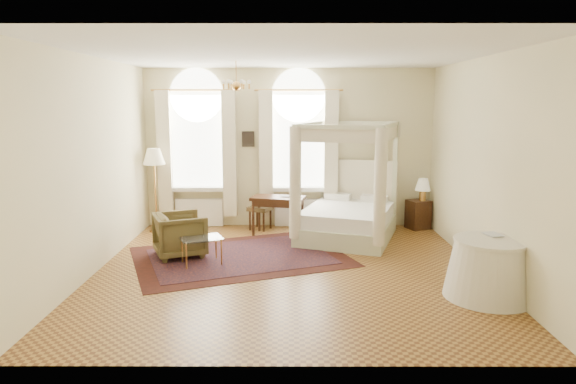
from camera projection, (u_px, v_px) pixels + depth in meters
The scene contains 18 objects.
ground at pixel (289, 270), 8.09m from camera, with size 6.00×6.00×0.00m, color olive.
room_walls at pixel (289, 144), 7.75m from camera, with size 6.00×6.00×6.00m.
window_left at pixel (198, 157), 10.66m from camera, with size 1.62×0.27×3.29m.
window_right at pixel (298, 157), 10.66m from camera, with size 1.62×0.27×3.29m.
chandelier at pixel (236, 84), 8.77m from camera, with size 0.51×0.45×0.50m.
wall_pictures at pixel (293, 137), 10.69m from camera, with size 2.54×0.03×0.39m.
canopy_bed at pixel (347, 213), 9.85m from camera, with size 2.23×2.46×2.23m.
nightstand at pixel (418, 214), 10.69m from camera, with size 0.42×0.38×0.60m, color #3E2111.
nightstand_lamp at pixel (423, 186), 10.57m from camera, with size 0.31×0.31×0.46m.
writing_desk at pixel (278, 202), 10.11m from camera, with size 1.12×0.76×0.77m.
laptop at pixel (289, 196), 10.13m from camera, with size 0.30×0.19×0.02m, color black.
stool at pixel (260, 210), 10.61m from camera, with size 0.56×0.56×0.49m.
armchair at pixel (180, 235), 8.75m from camera, with size 0.80×0.82×0.75m, color #4B3F20.
coffee_table at pixel (201, 240), 8.31m from camera, with size 0.78×0.67×0.45m.
floor_lamp at pixel (154, 161), 10.25m from camera, with size 0.44×0.44×1.70m.
oriental_rug at pixel (240, 256), 8.76m from camera, with size 4.13×3.57×0.01m.
side_table at pixel (489, 269), 6.90m from camera, with size 1.18×1.18×0.81m.
book at pixel (487, 235), 7.01m from camera, with size 0.19×0.26×0.02m, color black.
Camera 1 is at (0.00, -7.75, 2.61)m, focal length 32.00 mm.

